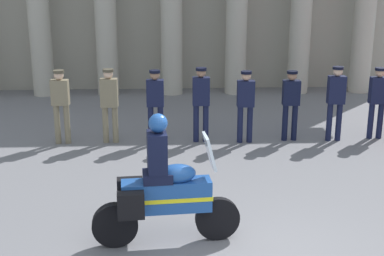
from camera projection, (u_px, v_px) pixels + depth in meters
name	position (u px, v px, depth m)	size (l,w,h in m)	color
officer_in_row_0	(61.00, 101.00, 11.67)	(0.38, 0.24, 1.67)	#7A7056
officer_in_row_1	(109.00, 100.00, 11.74)	(0.38, 0.24, 1.68)	#7A7056
officer_in_row_2	(155.00, 100.00, 11.74)	(0.38, 0.24, 1.66)	#141938
officer_in_row_3	(201.00, 99.00, 11.80)	(0.38, 0.24, 1.70)	#141938
officer_in_row_4	(246.00, 101.00, 11.76)	(0.38, 0.24, 1.64)	#141938
officer_in_row_5	(291.00, 100.00, 11.91)	(0.38, 0.24, 1.61)	black
officer_in_row_6	(336.00, 97.00, 11.88)	(0.38, 0.24, 1.71)	#141938
officer_in_row_7	(378.00, 97.00, 12.05)	(0.38, 0.24, 1.66)	#141938
motorcycle_with_rider	(161.00, 191.00, 7.29)	(2.09, 0.73, 1.90)	black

